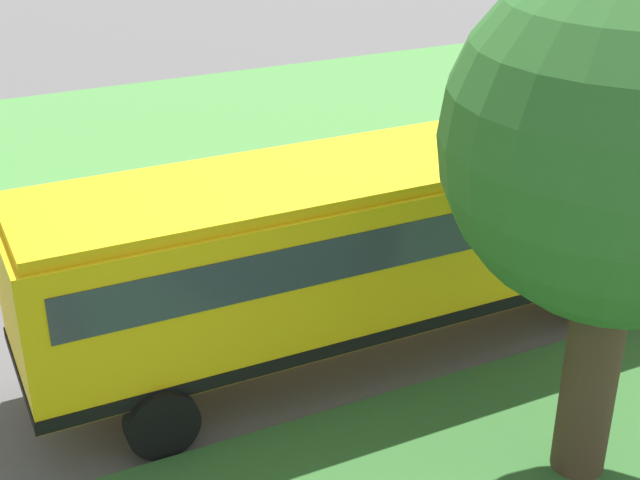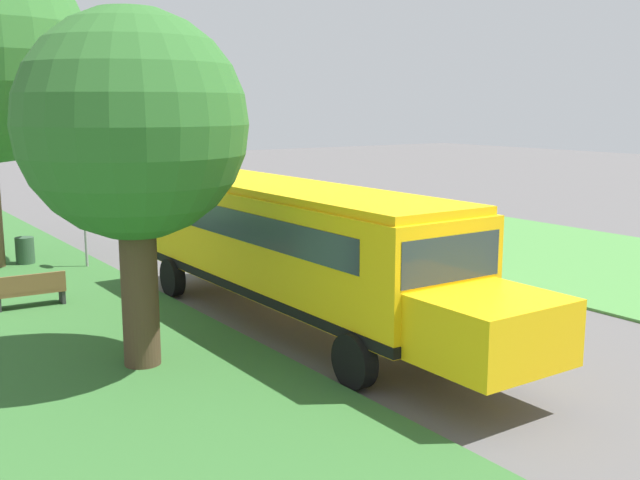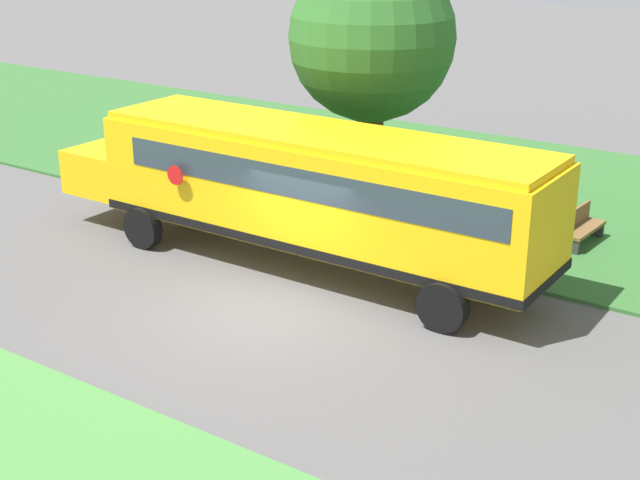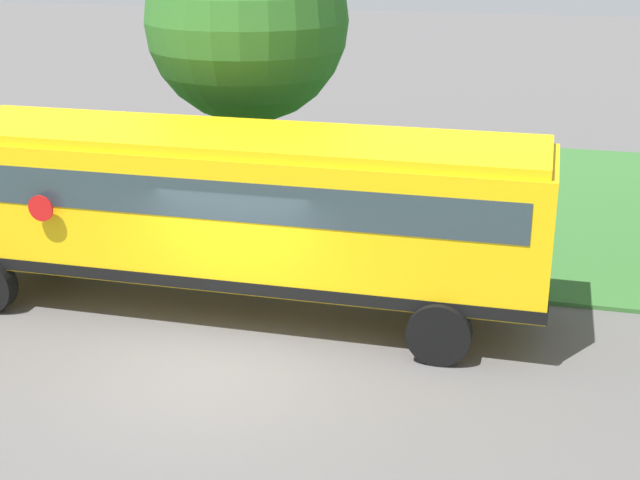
# 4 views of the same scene
# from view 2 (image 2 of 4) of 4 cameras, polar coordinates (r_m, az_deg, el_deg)

# --- Properties ---
(ground_plane) EXTENTS (120.00, 120.00, 0.00)m
(ground_plane) POSITION_cam_2_polar(r_m,az_deg,el_deg) (19.10, 3.48, -4.72)
(ground_plane) COLOR #565454
(grass_far_side) EXTENTS (10.00, 80.00, 0.07)m
(grass_far_side) POSITION_cam_2_polar(r_m,az_deg,el_deg) (25.50, 19.66, -1.44)
(grass_far_side) COLOR #47843D
(grass_far_side) RESTS_ON ground
(school_bus) EXTENTS (2.85, 12.42, 3.16)m
(school_bus) POSITION_cam_2_polar(r_m,az_deg,el_deg) (16.73, -1.97, -0.09)
(school_bus) COLOR yellow
(school_bus) RESTS_ON ground
(car_green_nearest) EXTENTS (2.02, 4.40, 1.56)m
(car_green_nearest) POSITION_cam_2_polar(r_m,az_deg,el_deg) (32.94, -8.71, 3.03)
(car_green_nearest) COLOR #236038
(car_green_nearest) RESTS_ON ground
(oak_tree_beside_bus) EXTENTS (4.17, 4.17, 6.66)m
(oak_tree_beside_bus) POSITION_cam_2_polar(r_m,az_deg,el_deg) (14.01, -14.30, 8.76)
(oak_tree_beside_bus) COLOR #4C3826
(oak_tree_beside_bus) RESTS_ON ground
(stop_sign) EXTENTS (0.08, 0.68, 2.74)m
(stop_sign) POSITION_cam_2_polar(r_m,az_deg,el_deg) (23.68, -17.52, 2.01)
(stop_sign) COLOR gray
(stop_sign) RESTS_ON ground
(park_bench) EXTENTS (1.63, 0.61, 0.92)m
(park_bench) POSITION_cam_2_polar(r_m,az_deg,el_deg) (19.51, -21.17, -3.65)
(park_bench) COLOR brown
(park_bench) RESTS_ON ground
(trash_bin) EXTENTS (0.56, 0.56, 0.90)m
(trash_bin) POSITION_cam_2_polar(r_m,az_deg,el_deg) (24.96, -21.56, -0.83)
(trash_bin) COLOR #2D4C33
(trash_bin) RESTS_ON ground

